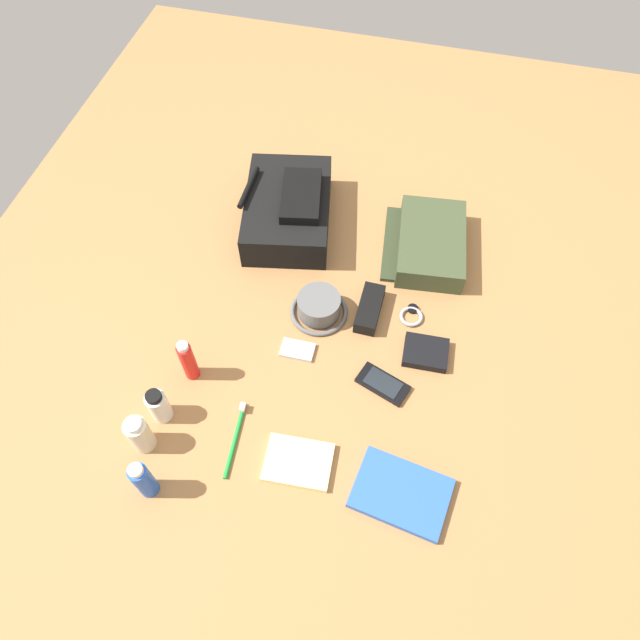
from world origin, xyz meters
TOP-DOWN VIEW (x-y plane):
  - ground_plane at (0.00, 0.00)m, footprint 2.64×2.02m
  - backpack at (0.33, 0.18)m, footprint 0.39×0.30m
  - toiletry_pouch at (0.32, -0.23)m, footprint 0.30×0.25m
  - bucket_hat at (0.05, 0.01)m, footprint 0.15×0.15m
  - deodorant_spray at (-0.50, 0.26)m, footprint 0.04×0.04m
  - lotion_bottle at (-0.40, 0.31)m, footprint 0.05×0.05m
  - toothpaste_tube at (-0.32, 0.30)m, footprint 0.05×0.05m
  - sunscreen_spray at (-0.20, 0.27)m, footprint 0.04×0.04m
  - paperback_novel at (-0.37, -0.28)m, footprint 0.17×0.22m
  - cell_phone at (-0.12, -0.19)m, footprint 0.10×0.14m
  - media_player at (-0.08, 0.04)m, footprint 0.05×0.08m
  - wristwatch at (0.09, -0.22)m, footprint 0.07×0.06m
  - toothbrush at (-0.33, 0.12)m, footprint 0.18×0.02m
  - wallet at (-0.01, -0.28)m, footprint 0.10×0.11m
  - notepad at (-0.36, -0.04)m, footprint 0.12×0.16m
  - sunglasses_case at (0.08, -0.11)m, footprint 0.14×0.06m

SIDE VIEW (x-z plane):
  - ground_plane at x=0.00m, z-range -0.02..0.00m
  - media_player at x=-0.08m, z-range 0.00..0.01m
  - wristwatch at x=0.09m, z-range 0.00..0.01m
  - cell_phone at x=-0.12m, z-range 0.00..0.01m
  - toothbrush at x=-0.33m, z-range 0.00..0.02m
  - notepad at x=-0.36m, z-range 0.00..0.02m
  - paperback_novel at x=-0.37m, z-range 0.00..0.02m
  - wallet at x=-0.01m, z-range 0.00..0.02m
  - sunglasses_case at x=0.08m, z-range 0.00..0.04m
  - bucket_hat at x=0.05m, z-range 0.00..0.06m
  - toiletry_pouch at x=0.32m, z-range 0.00..0.07m
  - toothpaste_tube at x=-0.32m, z-range 0.00..0.10m
  - backpack at x=0.33m, z-range -0.01..0.12m
  - lotion_bottle at x=-0.40m, z-range 0.00..0.11m
  - deodorant_spray at x=-0.50m, z-range 0.00..0.13m
  - sunscreen_spray at x=-0.20m, z-range 0.00..0.14m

